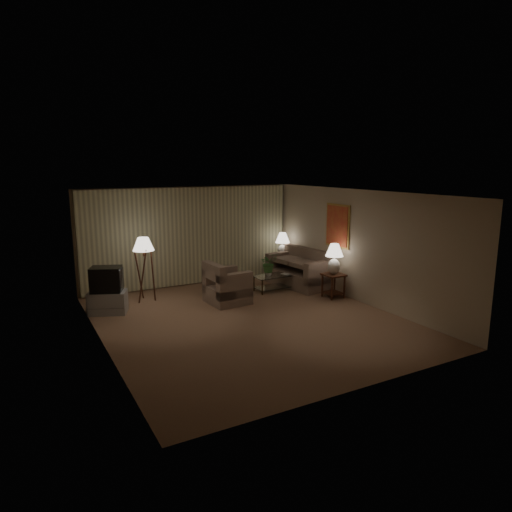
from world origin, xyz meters
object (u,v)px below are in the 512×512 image
Objects in this scene: vase at (269,273)px; armchair at (227,287)px; side_table_far at (282,263)px; floor_lamp at (144,268)px; coffee_table at (274,280)px; crt_tv at (106,279)px; table_lamp_far at (283,243)px; table_lamp_near at (334,256)px; sofa at (298,271)px; side_table_near at (333,282)px; ottoman at (222,291)px; tv_cabinet at (108,302)px.

armchair is at bearing -164.33° from vase.
side_table_far is 3.66× the size of vase.
floor_lamp reaches higher than armchair.
crt_tv is at bearing 177.44° from coffee_table.
table_lamp_far reaches higher than crt_tv.
table_lamp_near is 1.78m from vase.
table_lamp_near is 4.65m from floor_lamp.
sofa is 2.41m from armchair.
crt_tv is (-4.21, 0.19, 0.50)m from coffee_table.
side_table_near is 3.66× the size of vase.
table_lamp_near is at bearing -112.41° from armchair.
armchair is 1.87× the size of ottoman.
armchair reaches higher than vase.
crt_tv is at bearing 176.13° from ottoman.
sofa is 1.00m from vase.
side_table_far is (0.15, 1.06, 0.01)m from sofa.
side_table_far is 0.79× the size of table_lamp_near.
crt_tv is 1.13m from floor_lamp.
armchair is (-2.37, -0.49, -0.01)m from sofa.
ottoman is at bearing 179.83° from vase.
crt_tv is at bearing 164.54° from table_lamp_near.
table_lamp_near reaches higher than vase.
table_lamp_near is (2.52, -0.86, 0.66)m from armchair.
sofa is 4.12m from floor_lamp.
side_table_near is 0.77× the size of crt_tv.
vase is (4.06, -0.19, -0.28)m from crt_tv.
armchair is at bearing 161.02° from table_lamp_near.
table_lamp_far is 0.77× the size of tv_cabinet.
side_table_near is 1.60m from coffee_table.
tv_cabinet is at bearing -169.41° from table_lamp_far.
floor_lamp is at bearing 51.02° from tv_cabinet.
floor_lamp reaches higher than side_table_near.
tv_cabinet is 0.53m from crt_tv.
table_lamp_far is 4.23m from floor_lamp.
coffee_table is at bearing 128.47° from table_lamp_near.
floor_lamp reaches higher than tv_cabinet.
armchair is 1.34× the size of crt_tv.
floor_lamp is at bearing -174.03° from table_lamp_far.
sofa is 5.06m from crt_tv.
tv_cabinet is (-5.05, 0.09, -0.15)m from sofa.
side_table_far is at bearing 164.53° from sofa.
table_lamp_far reaches higher than coffee_table.
floor_lamp is at bearing 154.86° from table_lamp_near.
sofa is 2.80× the size of table_lamp_far.
crt_tv reaches higher than armchair.
floor_lamp is 3.16m from vase.
table_lamp_near is at bearing -47.56° from vase.
vase is at bearing 132.44° from table_lamp_near.
side_table_far is at bearing 90.00° from side_table_near.
tv_cabinet is 4.07m from vase.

